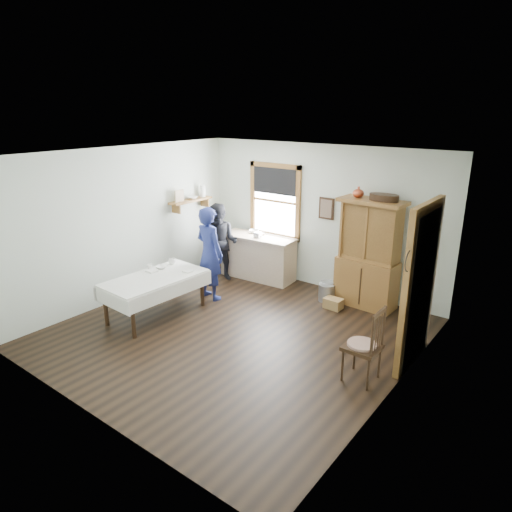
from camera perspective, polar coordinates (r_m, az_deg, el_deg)
name	(u,v)px	position (r m, az deg, el deg)	size (l,w,h in m)	color
room	(234,249)	(6.64, -2.79, 0.83)	(5.01, 5.01, 2.70)	black
window	(275,197)	(9.06, 2.38, 7.41)	(1.18, 0.07, 1.48)	white
doorway	(421,282)	(6.30, 19.92, -3.06)	(0.09, 1.14, 2.22)	#493D34
wall_shelf	(192,199)	(9.25, -8.00, 7.08)	(0.24, 1.00, 0.44)	olive
framed_picture	(326,209)	(8.48, 8.76, 5.88)	(0.30, 0.04, 0.40)	black
rug_beater	(410,251)	(5.63, 18.73, 0.59)	(0.27, 0.27, 0.01)	black
work_counter	(258,257)	(9.19, 0.27, -0.13)	(1.54, 0.58, 0.88)	#C8AC8B
china_hutch	(368,254)	(7.98, 13.86, 0.22)	(1.10, 0.52, 1.88)	olive
dining_table	(156,296)	(7.76, -12.39, -4.91)	(0.89, 1.70, 0.68)	white
spindle_chair	(363,344)	(5.96, 13.19, -10.62)	(0.47, 0.47, 1.01)	black
pail	(327,292)	(8.29, 8.82, -4.52)	(0.29, 0.29, 0.32)	#95979D
wicker_basket	(333,303)	(8.03, 9.64, -5.86)	(0.31, 0.22, 0.18)	#936942
woman_blue	(210,257)	(8.15, -5.82, -0.10)	(0.57, 0.38, 1.57)	navy
figure_dark	(220,245)	(9.06, -4.52, 1.38)	(0.69, 0.54, 1.43)	black
table_cup_a	(172,261)	(8.16, -10.44, -0.67)	(0.13, 0.13, 0.10)	white
table_cup_b	(150,267)	(7.97, -13.15, -1.34)	(0.10, 0.10, 0.10)	white
table_bowl	(162,267)	(7.99, -11.72, -1.35)	(0.21, 0.21, 0.05)	white
counter_book	(255,233)	(9.22, -0.07, 2.86)	(0.16, 0.21, 0.02)	brown
counter_bowl	(254,231)	(9.28, -0.24, 3.10)	(0.21, 0.21, 0.07)	white
shelf_bowl	(192,198)	(9.25, -7.96, 7.24)	(0.22, 0.22, 0.05)	white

